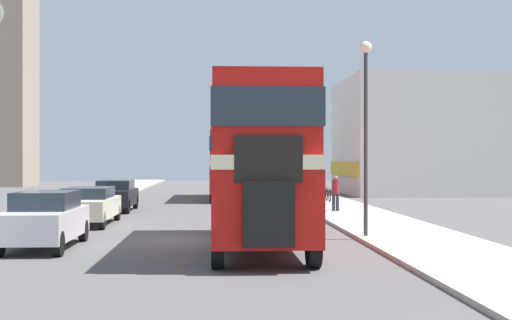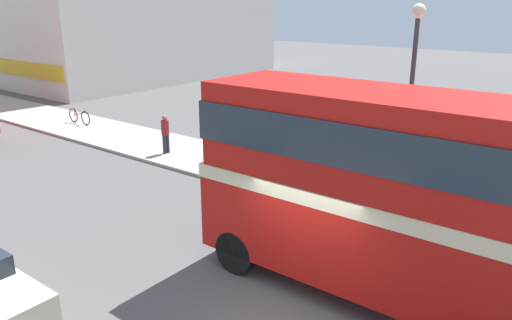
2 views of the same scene
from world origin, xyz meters
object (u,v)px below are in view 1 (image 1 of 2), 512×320
car_parked_far (115,195)px  street_lamp (366,108)px  double_decker_bus (256,153)px  car_parked_mid (88,205)px  car_parked_near (45,219)px  bicycle_on_pavement (328,195)px  pedestrian_walking (336,191)px  bus_distant (230,159)px

car_parked_far → street_lamp: street_lamp is taller
double_decker_bus → car_parked_mid: double_decker_bus is taller
car_parked_near → car_parked_mid: (-0.09, 7.01, -0.06)m
double_decker_bus → bicycle_on_pavement: bearing=75.3°
double_decker_bus → pedestrian_walking: bearing=70.5°
bicycle_on_pavement → street_lamp: bearing=-95.3°
bus_distant → car_parked_far: bearing=-118.9°
car_parked_mid → pedestrian_walking: size_ratio=2.96×
double_decker_bus → bicycle_on_pavement: 19.96m
double_decker_bus → car_parked_mid: bearing=129.5°
bus_distant → pedestrian_walking: size_ratio=6.57×
double_decker_bus → bicycle_on_pavement: (5.05, 19.20, -2.11)m
car_parked_mid → pedestrian_walking: bearing=25.7°
street_lamp → double_decker_bus: bearing=-153.9°
bus_distant → car_parked_far: (-5.58, -10.12, -1.67)m
double_decker_bus → car_parked_mid: 9.36m
double_decker_bus → street_lamp: 4.03m
pedestrian_walking → bicycle_on_pavement: size_ratio=0.90×
car_parked_far → car_parked_mid: bearing=-90.3°
bus_distant → car_parked_far: 11.68m
bus_distant → car_parked_near: bus_distant is taller
double_decker_bus → pedestrian_walking: double_decker_bus is taller
bus_distant → pedestrian_walking: (4.44, -12.21, -1.41)m
car_parked_mid → pedestrian_walking: pedestrian_walking is taller
car_parked_far → pedestrian_walking: (10.02, -2.09, 0.26)m
car_parked_near → bicycle_on_pavement: (10.79, 19.14, -0.31)m
bus_distant → car_parked_mid: bearing=-108.2°
bus_distant → car_parked_near: bearing=-102.9°
bus_distant → car_parked_mid: (-5.61, -17.04, -1.69)m
car_parked_near → car_parked_far: bearing=90.2°
double_decker_bus → bus_distant: double_decker_bus is taller
car_parked_far → bicycle_on_pavement: (10.85, 5.21, -0.27)m
street_lamp → car_parked_mid: bearing=149.7°
car_parked_mid → street_lamp: street_lamp is taller
double_decker_bus → car_parked_far: double_decker_bus is taller
car_parked_far → bus_distant: bearing=61.1°
double_decker_bus → street_lamp: bearing=26.1°
street_lamp → car_parked_far: bearing=126.8°
car_parked_far → pedestrian_walking: size_ratio=2.69×
bus_distant → pedestrian_walking: bus_distant is taller
double_decker_bus → car_parked_near: bearing=179.4°
bus_distant → car_parked_far: size_ratio=2.44×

